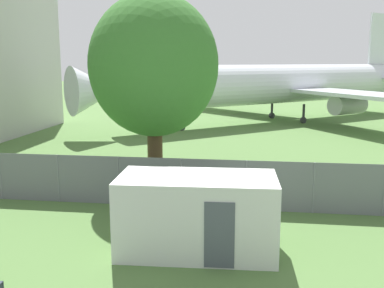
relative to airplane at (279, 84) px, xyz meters
The scene contains 4 objects.
perimeter_fence 27.98m from the airplane, 105.85° to the right, with size 56.07×0.07×1.98m.
airplane is the anchor object (origin of this frame).
portable_cabin 31.22m from the airplane, 97.18° to the right, with size 4.81×2.55×2.35m.
tree_left_of_cabin 25.51m from the airplane, 105.03° to the right, with size 5.56×5.56×8.59m.
Camera 1 is at (5.35, -6.08, 5.70)m, focal length 42.00 mm.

